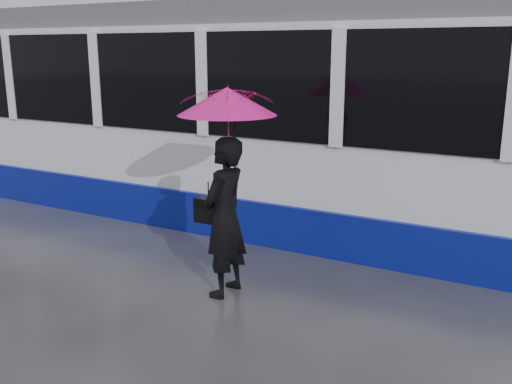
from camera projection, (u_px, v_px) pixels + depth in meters
The scene contains 6 objects.
ground at pixel (227, 279), 6.81m from camera, with size 90.00×90.00×0.00m, color #28272C.
rails at pixel (311, 224), 8.93m from camera, with size 34.00×1.51×0.02m.
tram at pixel (403, 126), 7.90m from camera, with size 26.00×2.56×3.35m.
woman at pixel (225, 217), 6.21m from camera, with size 0.65×0.42×1.77m, color black.
umbrella at pixel (227, 121), 5.93m from camera, with size 1.05×1.05×1.20m.
handbag at pixel (209, 211), 6.32m from camera, with size 0.32×0.14×0.45m.
Camera 1 is at (3.41, -5.38, 2.67)m, focal length 40.00 mm.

